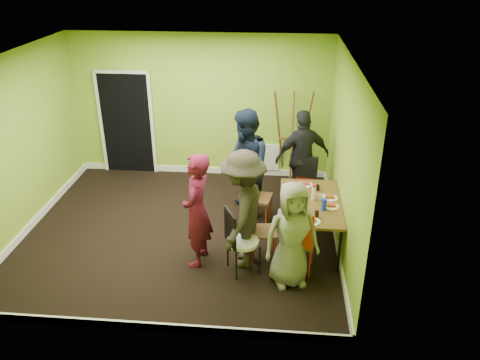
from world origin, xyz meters
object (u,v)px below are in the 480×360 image
object	(u,v)px
chair_left_near	(258,226)
thermos	(314,193)
chair_left_far	(254,192)
orange_bottle	(303,194)
chair_bentwood	(239,238)
blue_bottle	(324,205)
person_front_end	(292,235)
chair_back_end	(306,172)
person_left_near	(243,210)
dining_table	(310,205)
person_back_end	(302,157)
person_left_far	(246,166)
chair_front_end	(299,238)
person_standing	(197,211)
easel	(292,137)

from	to	relation	value
chair_left_near	thermos	size ratio (longest dim) A/B	4.19
chair_left_far	orange_bottle	world-z (taller)	chair_left_far
chair_left_far	chair_bentwood	distance (m)	1.38
blue_bottle	person_front_end	distance (m)	0.86
chair_back_end	person_left_near	bearing A→B (deg)	71.60
dining_table	thermos	distance (m)	0.18
chair_bentwood	blue_bottle	distance (m)	1.34
chair_back_end	orange_bottle	size ratio (longest dim) A/B	11.94
blue_bottle	person_back_end	bearing A→B (deg)	98.94
chair_left_near	blue_bottle	size ratio (longest dim) A/B	5.20
person_front_end	chair_left_near	bearing A→B (deg)	113.63
person_left_far	person_back_end	distance (m)	1.15
chair_front_end	thermos	world-z (taller)	chair_front_end
chair_front_end	orange_bottle	bearing A→B (deg)	94.83
blue_bottle	person_standing	world-z (taller)	person_standing
person_standing	person_left_far	size ratio (longest dim) A/B	0.91
person_standing	chair_left_far	bearing A→B (deg)	154.38
easel	person_left_near	xyz separation A→B (m)	(-0.70, -2.78, -0.03)
person_left_near	person_standing	bearing A→B (deg)	-75.60
chair_left_near	person_left_near	size ratio (longest dim) A/B	0.53
thermos	person_back_end	bearing A→B (deg)	95.23
blue_bottle	person_left_far	xyz separation A→B (m)	(-1.21, 1.02, 0.10)
chair_left_near	thermos	distance (m)	0.98
person_back_end	chair_bentwood	bearing A→B (deg)	45.85
dining_table	person_left_near	bearing A→B (deg)	-149.79
chair_bentwood	person_left_near	bearing A→B (deg)	142.56
chair_left_near	person_back_end	distance (m)	1.97
chair_back_end	chair_bentwood	bearing A→B (deg)	73.26
person_standing	person_left_near	xyz separation A→B (m)	(0.65, 0.03, 0.03)
orange_bottle	person_standing	bearing A→B (deg)	-153.72
chair_bentwood	person_standing	distance (m)	0.70
chair_front_end	person_back_end	xyz separation A→B (m)	(0.10, 2.16, 0.28)
easel	thermos	size ratio (longest dim) A/B	8.27
chair_back_end	orange_bottle	xyz separation A→B (m)	(-0.10, -1.08, 0.14)
easel	person_standing	bearing A→B (deg)	-115.69
orange_bottle	chair_bentwood	bearing A→B (deg)	-134.02
person_standing	person_front_end	bearing A→B (deg)	80.60
person_left_near	person_front_end	distance (m)	0.79
dining_table	person_left_far	bearing A→B (deg)	143.03
chair_bentwood	dining_table	bearing A→B (deg)	101.19
thermos	person_back_end	xyz separation A→B (m)	(-0.12, 1.36, -0.01)
person_left_far	orange_bottle	bearing A→B (deg)	38.00
person_standing	person_front_end	world-z (taller)	person_standing
chair_back_end	person_front_end	size ratio (longest dim) A/B	0.61
person_left_far	person_back_end	size ratio (longest dim) A/B	1.10
chair_front_end	easel	bearing A→B (deg)	100.62
chair_bentwood	blue_bottle	world-z (taller)	chair_bentwood
chair_left_far	chair_left_near	distance (m)	1.01
chair_left_far	chair_front_end	distance (m)	1.51
dining_table	person_front_end	size ratio (longest dim) A/B	0.99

